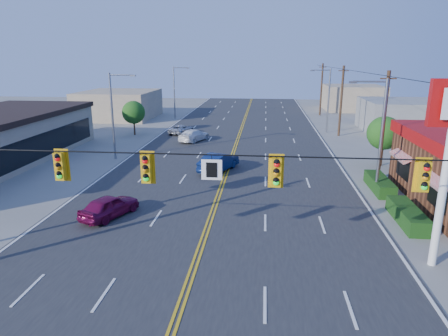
# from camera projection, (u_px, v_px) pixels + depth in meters

# --- Properties ---
(ground) EXTENTS (160.00, 160.00, 0.00)m
(ground) POSITION_uv_depth(u_px,v_px,m) (183.00, 300.00, 15.89)
(ground) COLOR gray
(ground) RESTS_ON ground
(road) EXTENTS (20.00, 120.00, 0.06)m
(road) POSITION_uv_depth(u_px,v_px,m) (228.00, 167.00, 35.05)
(road) COLOR #2D2D30
(road) RESTS_ON ground
(signal_span) EXTENTS (24.32, 0.34, 9.00)m
(signal_span) POSITION_uv_depth(u_px,v_px,m) (176.00, 184.00, 14.59)
(signal_span) COLOR #47301E
(signal_span) RESTS_ON ground
(streetlight_se) EXTENTS (2.55, 0.25, 8.00)m
(streetlight_se) POSITION_uv_depth(u_px,v_px,m) (379.00, 131.00, 27.04)
(streetlight_se) COLOR gray
(streetlight_se) RESTS_ON ground
(streetlight_ne) EXTENTS (2.55, 0.25, 8.00)m
(streetlight_ne) POSITION_uv_depth(u_px,v_px,m) (327.00, 97.00, 50.04)
(streetlight_ne) COLOR gray
(streetlight_ne) RESTS_ON ground
(streetlight_sw) EXTENTS (2.55, 0.25, 8.00)m
(streetlight_sw) POSITION_uv_depth(u_px,v_px,m) (114.00, 111.00, 36.81)
(streetlight_sw) COLOR gray
(streetlight_sw) RESTS_ON ground
(streetlight_nw) EXTENTS (2.55, 0.25, 8.00)m
(streetlight_nw) POSITION_uv_depth(u_px,v_px,m) (175.00, 89.00, 61.73)
(streetlight_nw) COLOR gray
(streetlight_nw) RESTS_ON ground
(utility_pole_near) EXTENTS (0.28, 0.28, 8.40)m
(utility_pole_near) POSITION_uv_depth(u_px,v_px,m) (383.00, 126.00, 30.82)
(utility_pole_near) COLOR #47301E
(utility_pole_near) RESTS_ON ground
(utility_pole_mid) EXTENTS (0.28, 0.28, 8.40)m
(utility_pole_mid) POSITION_uv_depth(u_px,v_px,m) (341.00, 101.00, 48.07)
(utility_pole_mid) COLOR #47301E
(utility_pole_mid) RESTS_ON ground
(utility_pole_far) EXTENTS (0.28, 0.28, 8.40)m
(utility_pole_far) POSITION_uv_depth(u_px,v_px,m) (321.00, 90.00, 65.32)
(utility_pole_far) COLOR #47301E
(utility_pole_far) RESTS_ON ground
(tree_kfc_rear) EXTENTS (2.94, 2.94, 4.41)m
(tree_kfc_rear) POSITION_uv_depth(u_px,v_px,m) (384.00, 133.00, 34.87)
(tree_kfc_rear) COLOR #47301E
(tree_kfc_rear) RESTS_ON ground
(tree_west) EXTENTS (2.80, 2.80, 4.20)m
(tree_west) POSITION_uv_depth(u_px,v_px,m) (134.00, 112.00, 48.99)
(tree_west) COLOR #47301E
(tree_west) RESTS_ON ground
(bld_east_mid) EXTENTS (12.00, 10.00, 4.00)m
(bld_east_mid) POSITION_uv_depth(u_px,v_px,m) (412.00, 116.00, 51.54)
(bld_east_mid) COLOR gray
(bld_east_mid) RESTS_ON ground
(bld_west_far) EXTENTS (11.00, 12.00, 4.20)m
(bld_west_far) POSITION_uv_depth(u_px,v_px,m) (119.00, 104.00, 63.28)
(bld_west_far) COLOR tan
(bld_west_far) RESTS_ON ground
(bld_east_far) EXTENTS (10.00, 10.00, 4.40)m
(bld_east_far) POSITION_uv_depth(u_px,v_px,m) (353.00, 98.00, 72.87)
(bld_east_far) COLOR tan
(bld_east_far) RESTS_ON ground
(car_magenta) EXTENTS (3.03, 4.27, 1.35)m
(car_magenta) POSITION_uv_depth(u_px,v_px,m) (110.00, 207.00, 23.93)
(car_magenta) COLOR maroon
(car_magenta) RESTS_ON ground
(car_blue) EXTENTS (3.24, 4.94, 1.54)m
(car_blue) POSITION_uv_depth(u_px,v_px,m) (219.00, 163.00, 33.63)
(car_blue) COLOR #0D1F51
(car_blue) RESTS_ON ground
(car_white) EXTENTS (3.48, 4.99, 1.34)m
(car_white) POSITION_uv_depth(u_px,v_px,m) (194.00, 136.00, 45.63)
(car_white) COLOR white
(car_white) RESTS_ON ground
(car_silver) EXTENTS (2.98, 4.38, 1.11)m
(car_silver) POSITION_uv_depth(u_px,v_px,m) (181.00, 130.00, 50.07)
(car_silver) COLOR #B7B7BD
(car_silver) RESTS_ON ground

